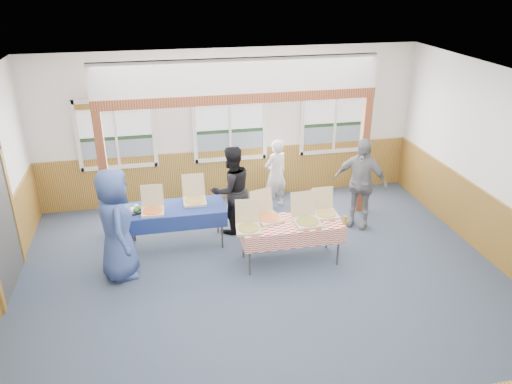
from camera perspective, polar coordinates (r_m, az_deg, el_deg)
floor at (r=8.08m, az=1.21°, el=-10.78°), size 8.00×8.00×0.00m
ceiling at (r=6.76m, az=1.45°, el=11.95°), size 8.00×8.00×0.00m
wall_back at (r=10.50m, az=-3.03°, el=7.48°), size 8.00×0.00×8.00m
wall_front at (r=4.50m, az=12.02°, el=-19.18°), size 8.00×0.00×8.00m
wall_right at (r=9.01m, az=26.98°, el=1.81°), size 0.00×8.00×8.00m
wainscot_back at (r=10.83m, az=-2.89°, el=2.12°), size 7.98×0.05×1.10m
wainscot_right at (r=9.40m, az=25.65°, el=-4.11°), size 0.05×6.98×1.10m
cased_opening at (r=8.53m, az=-27.22°, el=-3.55°), size 0.06×1.30×2.10m
window_left at (r=10.35m, az=-15.76°, el=6.80°), size 1.56×0.10×1.46m
window_mid at (r=10.43m, az=-3.00°, el=7.83°), size 1.56×0.10×1.46m
window_right at (r=11.00m, az=9.04°, el=8.45°), size 1.56×0.10×1.46m
post_left at (r=9.44m, az=-16.95°, el=1.83°), size 0.15×0.15×2.40m
post_right at (r=10.21m, az=12.15°, el=4.09°), size 0.15×0.15×2.40m
cross_beam at (r=9.12m, az=-1.94°, el=10.67°), size 5.15×0.18×0.18m
table_left at (r=8.99m, az=-9.14°, el=-2.06°), size 1.89×1.48×0.76m
table_right at (r=8.39m, az=4.00°, el=-3.83°), size 1.85×1.26×0.76m
pizza_box_a at (r=8.83m, az=-11.73°, el=-1.86°), size 0.40×0.48×0.42m
pizza_box_b at (r=9.09m, az=-7.05°, el=-0.70°), size 0.42×0.51×0.44m
pizza_box_c at (r=8.09m, az=-0.89°, el=-3.88°), size 0.45×0.53×0.43m
pizza_box_d at (r=8.41m, az=1.29°, el=-2.70°), size 0.54×0.60×0.45m
pizza_box_e at (r=8.33m, az=5.81°, el=-3.11°), size 0.44×0.53×0.46m
pizza_box_f at (r=8.63m, az=7.93°, el=-2.20°), size 0.39×0.47×0.42m
veggie_tray at (r=8.96m, az=-13.96°, el=-1.94°), size 0.39×0.39×0.09m
drink_glass at (r=8.37m, az=10.11°, el=-3.18°), size 0.07×0.07×0.15m
woman_white at (r=10.28m, az=2.25°, el=2.06°), size 0.64×0.55×1.49m
woman_black at (r=9.30m, az=-2.82°, el=0.24°), size 1.00×0.89×1.70m
man_blue at (r=8.19m, az=-15.71°, el=-3.59°), size 0.72×0.99×1.87m
person_grey at (r=9.70m, az=11.81°, el=1.02°), size 1.09×0.99×1.78m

